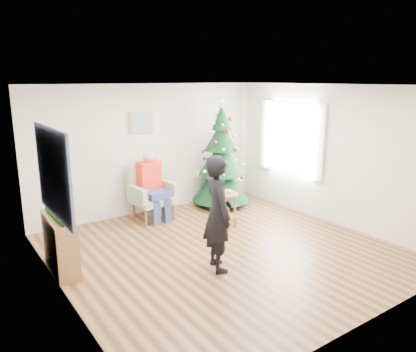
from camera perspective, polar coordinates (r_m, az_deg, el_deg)
floor at (r=6.64m, az=2.28°, el=-10.39°), size 5.00×5.00×0.00m
ceiling at (r=6.07m, az=2.51°, el=12.64°), size 5.00×5.00×0.00m
wall_back at (r=8.32m, az=-8.06°, el=3.78°), size 5.00×0.00×5.00m
wall_front at (r=4.57m, az=21.72°, el=-5.25°), size 5.00×0.00×5.00m
wall_left at (r=5.17m, az=-20.35°, el=-2.99°), size 0.00×5.00×5.00m
wall_right at (r=7.96m, az=16.92°, el=2.88°), size 0.00×5.00×5.00m
window_panel at (r=8.56m, az=11.65°, el=5.25°), size 0.04×1.30×1.40m
curtains at (r=8.53m, az=11.51°, el=5.24°), size 0.05×1.75×1.50m
christmas_tree at (r=8.66m, az=1.86°, el=2.31°), size 1.24×1.24×2.23m
stool at (r=7.53m, az=2.70°, el=-4.75°), size 0.43×0.43×0.65m
laptop at (r=7.44m, az=2.73°, el=-2.33°), size 0.42×0.35×0.03m
armchair at (r=8.05m, az=-7.94°, el=-3.25°), size 0.87×0.81×1.03m
seated_person at (r=7.92m, az=-7.78°, el=-1.17°), size 0.47×0.67×1.35m
standing_man at (r=5.75m, az=1.41°, el=-5.27°), size 0.56×0.70×1.68m
game_controller at (r=5.74m, az=3.05°, el=-2.37°), size 0.07×0.13×0.04m
console at (r=6.23m, az=-20.04°, el=-8.93°), size 0.35×1.01×0.80m
garland at (r=6.09m, az=-20.36°, el=-5.27°), size 0.14×0.90×0.14m
tapestry at (r=5.40m, az=-20.97°, el=0.39°), size 0.03×1.50×1.15m
framed_picture at (r=8.13m, az=-9.34°, el=7.41°), size 0.52×0.05×0.42m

